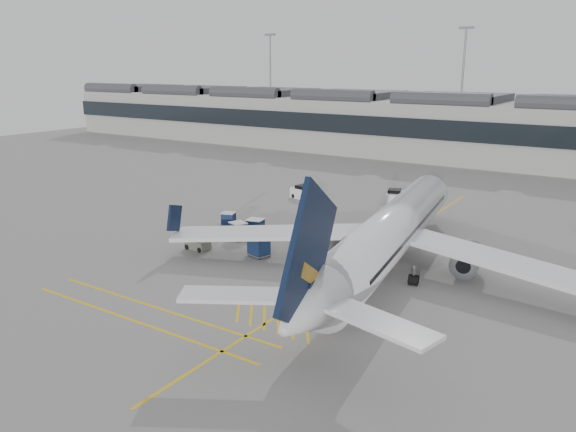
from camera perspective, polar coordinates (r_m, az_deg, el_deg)
The scene contains 17 objects.
ground at distance 51.74m, azimuth -6.39°, elevation -5.01°, with size 220.00×220.00×0.00m, color gray.
terminal at distance 114.13m, azimuth 17.37°, elevation 8.60°, with size 200.00×20.45×12.40m.
light_masts at distance 127.59m, azimuth 18.76°, elevation 12.88°, with size 113.00×0.60×25.45m.
apron_markings at distance 54.73m, azimuth 8.54°, elevation -3.94°, with size 0.25×60.00×0.01m, color gold.
airliner_main at distance 49.51m, azimuth 10.18°, elevation -1.85°, with size 40.26×44.28×11.82m.
belt_loader at distance 56.08m, azimuth 6.41°, elevation -2.81°, with size 4.71×2.09×1.88m.
baggage_cart_a at distance 53.55m, azimuth -2.98°, elevation -3.02°, with size 2.22×1.98×2.00m.
baggage_cart_b at distance 58.81m, azimuth -5.07°, elevation -1.47°, with size 2.17×1.99×1.86m.
baggage_cart_c at distance 60.01m, azimuth -3.33°, elevation -1.10°, with size 1.99×1.74×1.85m.
baggage_cart_d at distance 63.86m, azimuth -6.05°, elevation -0.28°, with size 1.83×1.66×1.61m.
ramp_agent_a at distance 56.61m, azimuth 0.71°, elevation -2.30°, with size 0.57×0.37×1.55m, color orange.
ramp_agent_b at distance 51.62m, azimuth 2.73°, elevation -3.90°, with size 0.89×0.69×1.82m, color #FF640D.
pushback_tug at distance 56.32m, azimuth -9.15°, elevation -2.80°, with size 2.39×1.52×1.32m.
safety_cone_nose at distance 66.35m, azimuth 13.14°, elevation -0.57°, with size 0.35×0.35×0.48m, color #F24C0A.
safety_cone_engine at distance 50.53m, azimuth 9.84°, elevation -5.38°, with size 0.32×0.32×0.44m, color #F24C0A.
service_van_left at distance 76.72m, azimuth 1.60°, elevation 2.39°, with size 3.95×2.65×1.86m.
service_van_mid at distance 75.70m, azimuth 10.76°, elevation 1.93°, with size 2.68×3.88×1.81m.
Camera 1 is at (31.26, -37.23, 17.70)m, focal length 35.00 mm.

